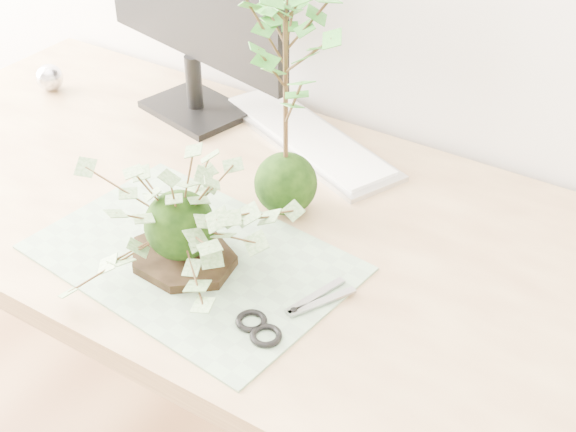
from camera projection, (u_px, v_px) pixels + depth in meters
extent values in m
cube|color=tan|center=(268.00, 230.00, 1.29)|extent=(1.60, 0.70, 0.04)
cube|color=tan|center=(93.00, 196.00, 2.03)|extent=(0.06, 0.06, 0.70)
cube|color=gray|center=(192.00, 258.00, 1.20)|extent=(0.49, 0.35, 0.00)
cylinder|color=black|center=(183.00, 257.00, 1.18)|extent=(0.19, 0.19, 0.01)
sphere|color=black|center=(180.00, 225.00, 1.15)|extent=(0.10, 0.10, 0.10)
sphere|color=black|center=(286.00, 183.00, 1.27)|extent=(0.10, 0.10, 0.10)
cylinder|color=#3E2A15|center=(286.00, 101.00, 1.19)|extent=(0.01, 0.01, 0.25)
cube|color=#B7B7B7|center=(307.00, 138.00, 1.48)|extent=(0.44, 0.28, 0.01)
cube|color=silver|center=(307.00, 134.00, 1.48)|extent=(0.40, 0.25, 0.01)
cube|color=black|center=(196.00, 109.00, 1.57)|extent=(0.22, 0.18, 0.01)
cylinder|color=black|center=(194.00, 82.00, 1.54)|extent=(0.03, 0.03, 0.11)
sphere|color=silver|center=(50.00, 77.00, 1.64)|extent=(0.06, 0.06, 0.06)
cube|color=gray|center=(304.00, 291.00, 1.13)|extent=(0.04, 0.11, 0.00)
cube|color=gray|center=(313.00, 295.00, 1.12)|extent=(0.06, 0.10, 0.00)
torus|color=black|center=(257.00, 329.00, 1.06)|extent=(0.06, 0.06, 0.01)
torus|color=black|center=(279.00, 339.00, 1.05)|extent=(0.06, 0.06, 0.01)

